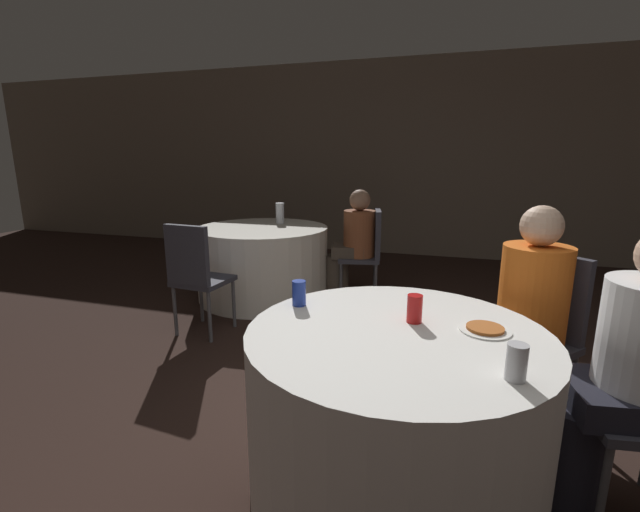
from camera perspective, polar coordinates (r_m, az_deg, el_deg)
The scene contains 15 objects.
ground_plane at distance 2.23m, azimuth 5.64°, elevation -27.18°, with size 16.00×16.00×0.00m, color black.
wall_back at distance 6.48m, azimuth 14.78°, elevation 12.31°, with size 16.00×0.06×2.80m.
table_near at distance 1.98m, azimuth 9.79°, elevation -19.73°, with size 1.25×1.25×0.74m.
table_far at distance 4.47m, azimuth -7.58°, elevation -0.86°, with size 1.33×1.33×0.74m.
chair_near_northeast at distance 2.65m, azimuth 27.30°, elevation -7.92°, with size 0.56×0.56×0.93m.
chair_far_east at distance 4.32m, azimuth 6.49°, elevation 1.20°, with size 0.48×0.47×0.93m.
chair_far_south at distance 3.56m, azimuth -16.31°, elevation -1.83°, with size 0.43×0.44×0.93m.
person_orange_shirt at distance 2.50m, azimuth 25.50°, elevation -7.51°, with size 0.47×0.48×1.20m.
person_white_shirt at distance 2.09m, azimuth 35.74°, elevation -12.78°, with size 0.52×0.39×1.19m.
person_floral_shirt at distance 4.32m, azimuth 4.21°, elevation 1.41°, with size 0.49×0.36×1.13m.
pizza_plate_near at distance 1.91m, azimuth 21.15°, elevation -9.07°, with size 0.21×0.21×0.02m.
soda_can_blue at distance 2.06m, azimuth -2.81°, elevation -4.96°, with size 0.07×0.07×0.12m.
soda_can_silver at distance 1.53m, azimuth 24.73°, elevation -12.75°, with size 0.07×0.07×0.12m.
soda_can_red at distance 1.89m, azimuth 12.50°, elevation -6.88°, with size 0.07×0.07×0.12m.
bottle_far at distance 4.61m, azimuth -5.36°, elevation 5.71°, with size 0.09×0.09×0.22m.
Camera 1 is at (0.31, -1.67, 1.44)m, focal length 24.00 mm.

